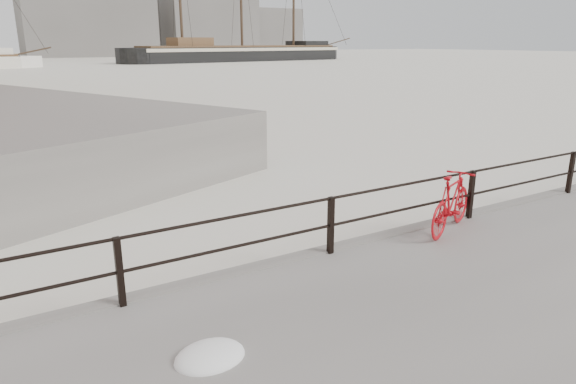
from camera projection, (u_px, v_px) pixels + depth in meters
ground at (461, 232)px, 10.75m from camera, size 400.00×400.00×0.00m
guardrail at (471, 195)px, 10.39m from camera, size 28.00×0.10×1.00m
bicycle at (451, 202)px, 9.64m from camera, size 1.87×0.99×1.15m
barque_black at (243, 61)px, 104.28m from camera, size 59.40×24.71×32.85m
industrial_west at (87, 21)px, 132.90m from camera, size 32.00×18.00×18.00m
industrial_mid at (205, 13)px, 153.62m from camera, size 26.00×20.00×24.00m
industrial_east at (265, 31)px, 170.60m from camera, size 20.00×16.00×14.00m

